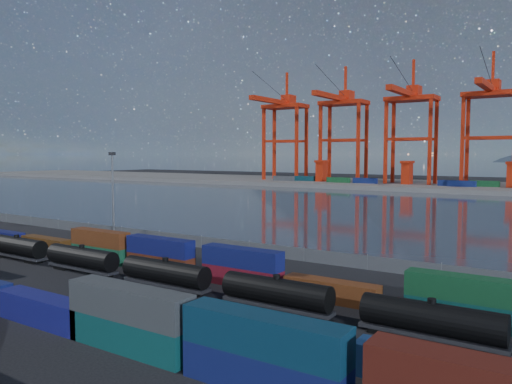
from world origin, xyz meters
The scene contains 12 objects.
ground centered at (0.00, 0.00, 0.00)m, with size 700.00×700.00×0.00m, color black.
harbor_water centered at (0.00, 105.00, 0.01)m, with size 700.00×700.00×0.00m, color #2B323E.
far_quay centered at (0.00, 210.00, 1.00)m, with size 700.00×70.00×2.00m, color #514F4C.
container_row_south centered at (-1.76, -10.40, 2.27)m, with size 139.64×2.50×5.33m.
container_row_mid centered at (-3.97, -3.73, 1.47)m, with size 140.95×2.29×4.89m.
container_row_north centered at (10.96, 11.27, 2.10)m, with size 140.57×2.21×4.72m.
tanker_string centered at (-12.13, 5.00, 1.93)m, with size 136.50×2.68×3.84m.
waterfront_fence centered at (0.00, 28.00, 1.00)m, with size 160.12×0.12×2.20m.
yard_light_mast centered at (-30.00, 26.00, 9.30)m, with size 1.60×0.40×16.60m.
gantry_cranes centered at (-7.50, 203.36, 37.80)m, with size 198.72×45.54×61.67m.
quay_containers centered at (-11.00, 195.46, 3.30)m, with size 172.58×10.99×2.60m.
straddle_carriers centered at (-2.50, 200.00, 7.82)m, with size 140.00×7.00×11.10m.
Camera 1 is at (44.66, -38.32, 16.18)m, focal length 35.00 mm.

